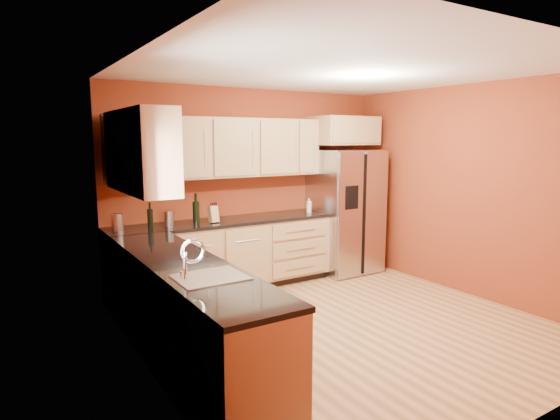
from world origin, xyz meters
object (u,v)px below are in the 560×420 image
object	(u,v)px
knife_block	(213,214)
wine_bottle_a	(150,215)
soap_dispenser	(309,205)
refrigerator	(345,211)
canister_left	(169,219)

from	to	relation	value
knife_block	wine_bottle_a	bearing A→B (deg)	169.31
wine_bottle_a	soap_dispenser	size ratio (longest dim) A/B	1.49
wine_bottle_a	knife_block	bearing A→B (deg)	-5.87
soap_dispenser	wine_bottle_a	bearing A→B (deg)	178.74
refrigerator	canister_left	distance (m)	2.63
refrigerator	soap_dispenser	bearing A→B (deg)	177.25
soap_dispenser	knife_block	bearing A→B (deg)	-178.86
canister_left	knife_block	bearing A→B (deg)	-3.06
knife_block	refrigerator	bearing A→B (deg)	-4.84
refrigerator	canister_left	bearing A→B (deg)	179.34
canister_left	soap_dispenser	size ratio (longest dim) A/B	0.91
refrigerator	wine_bottle_a	xyz separation A→B (m)	(-2.83, 0.08, 0.18)
refrigerator	canister_left	xyz separation A→B (m)	(-2.63, 0.03, 0.12)
canister_left	soap_dispenser	bearing A→B (deg)	-0.01
refrigerator	soap_dispenser	xyz separation A→B (m)	(-0.62, 0.03, 0.13)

